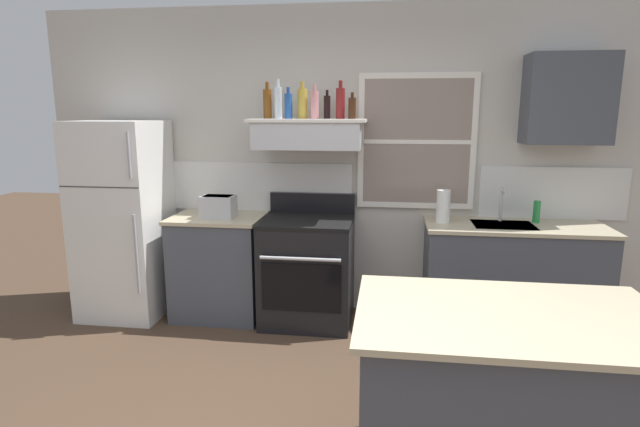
# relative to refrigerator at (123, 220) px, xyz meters

# --- Properties ---
(back_wall) EXTENTS (5.40, 0.11, 2.70)m
(back_wall) POSITION_rel_refrigerator_xyz_m (1.93, 0.39, 0.49)
(back_wall) COLOR beige
(back_wall) RESTS_ON ground_plane
(refrigerator) EXTENTS (0.70, 0.72, 1.73)m
(refrigerator) POSITION_rel_refrigerator_xyz_m (0.00, 0.00, 0.00)
(refrigerator) COLOR white
(refrigerator) RESTS_ON ground_plane
(counter_left_of_stove) EXTENTS (0.79, 0.63, 0.91)m
(counter_left_of_stove) POSITION_rel_refrigerator_xyz_m (0.85, 0.06, -0.41)
(counter_left_of_stove) COLOR #474C56
(counter_left_of_stove) RESTS_ON ground_plane
(toaster) EXTENTS (0.30, 0.20, 0.19)m
(toaster) POSITION_rel_refrigerator_xyz_m (0.88, -0.00, 0.14)
(toaster) COLOR silver
(toaster) RESTS_ON counter_left_of_stove
(stove_range) EXTENTS (0.76, 0.69, 1.09)m
(stove_range) POSITION_rel_refrigerator_xyz_m (1.65, 0.02, -0.40)
(stove_range) COLOR black
(stove_range) RESTS_ON ground_plane
(range_hood_shelf) EXTENTS (0.96, 0.52, 0.24)m
(range_hood_shelf) POSITION_rel_refrigerator_xyz_m (1.65, 0.12, 0.76)
(range_hood_shelf) COLOR silver
(bottle_amber_wine) EXTENTS (0.07, 0.07, 0.30)m
(bottle_amber_wine) POSITION_rel_refrigerator_xyz_m (1.29, 0.16, 1.01)
(bottle_amber_wine) COLOR brown
(bottle_amber_wine) RESTS_ON range_hood_shelf
(bottle_clear_tall) EXTENTS (0.06, 0.06, 0.32)m
(bottle_clear_tall) POSITION_rel_refrigerator_xyz_m (1.39, 0.15, 1.02)
(bottle_clear_tall) COLOR silver
(bottle_clear_tall) RESTS_ON range_hood_shelf
(bottle_blue_liqueur) EXTENTS (0.07, 0.07, 0.25)m
(bottle_blue_liqueur) POSITION_rel_refrigerator_xyz_m (1.49, 0.08, 0.99)
(bottle_blue_liqueur) COLOR #1E478C
(bottle_blue_liqueur) RESTS_ON range_hood_shelf
(bottle_champagne_gold_foil) EXTENTS (0.08, 0.08, 0.30)m
(bottle_champagne_gold_foil) POSITION_rel_refrigerator_xyz_m (1.60, 0.13, 1.01)
(bottle_champagne_gold_foil) COLOR #B29333
(bottle_champagne_gold_foil) RESTS_ON range_hood_shelf
(bottle_rose_pink) EXTENTS (0.07, 0.07, 0.28)m
(bottle_rose_pink) POSITION_rel_refrigerator_xyz_m (1.70, 0.11, 1.00)
(bottle_rose_pink) COLOR #C67F84
(bottle_rose_pink) RESTS_ON range_hood_shelf
(bottle_balsamic_dark) EXTENTS (0.06, 0.06, 0.24)m
(bottle_balsamic_dark) POSITION_rel_refrigerator_xyz_m (1.80, 0.18, 0.98)
(bottle_balsamic_dark) COLOR black
(bottle_balsamic_dark) RESTS_ON range_hood_shelf
(bottle_red_label_wine) EXTENTS (0.07, 0.07, 0.31)m
(bottle_red_label_wine) POSITION_rel_refrigerator_xyz_m (1.91, 0.14, 1.01)
(bottle_red_label_wine) COLOR maroon
(bottle_red_label_wine) RESTS_ON range_hood_shelf
(bottle_brown_stout) EXTENTS (0.06, 0.06, 0.21)m
(bottle_brown_stout) POSITION_rel_refrigerator_xyz_m (2.01, 0.12, 0.97)
(bottle_brown_stout) COLOR #381E0F
(bottle_brown_stout) RESTS_ON range_hood_shelf
(counter_right_with_sink) EXTENTS (1.43, 0.63, 0.91)m
(counter_right_with_sink) POSITION_rel_refrigerator_xyz_m (3.35, 0.06, -0.41)
(counter_right_with_sink) COLOR #474C56
(counter_right_with_sink) RESTS_ON ground_plane
(sink_faucet) EXTENTS (0.03, 0.17, 0.28)m
(sink_faucet) POSITION_rel_refrigerator_xyz_m (3.25, 0.16, 0.22)
(sink_faucet) COLOR silver
(sink_faucet) RESTS_ON counter_right_with_sink
(paper_towel_roll) EXTENTS (0.11, 0.11, 0.27)m
(paper_towel_roll) POSITION_rel_refrigerator_xyz_m (2.77, 0.06, 0.18)
(paper_towel_roll) COLOR white
(paper_towel_roll) RESTS_ON counter_right_with_sink
(dish_soap_bottle) EXTENTS (0.06, 0.06, 0.18)m
(dish_soap_bottle) POSITION_rel_refrigerator_xyz_m (3.53, 0.16, 0.14)
(dish_soap_bottle) COLOR #268C3F
(dish_soap_bottle) RESTS_ON counter_right_with_sink
(kitchen_island) EXTENTS (1.40, 0.90, 0.91)m
(kitchen_island) POSITION_rel_refrigerator_xyz_m (2.89, -1.84, -0.41)
(kitchen_island) COLOR #474C56
(kitchen_island) RESTS_ON ground_plane
(upper_cabinet_right) EXTENTS (0.64, 0.32, 0.70)m
(upper_cabinet_right) POSITION_rel_refrigerator_xyz_m (3.70, 0.20, 1.04)
(upper_cabinet_right) COLOR #474C56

